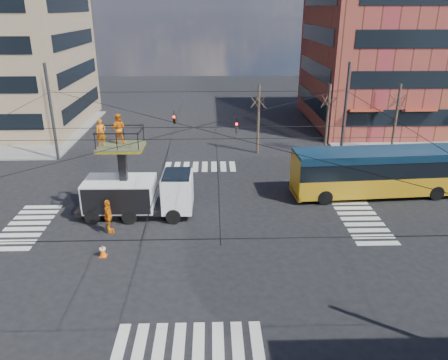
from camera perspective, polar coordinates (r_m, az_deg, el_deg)
ground at (r=26.21m, az=-3.61°, el=-5.73°), size 120.00×120.00×0.00m
sidewalk_ne at (r=50.04m, az=22.12°, el=6.21°), size 18.00×18.00×0.12m
crosswalks at (r=26.20m, az=-3.61°, el=-5.71°), size 22.40×22.40×0.02m
building_ne at (r=51.94m, az=22.96°, el=14.46°), size 20.06×16.06×14.00m
overhead_network at (r=24.92m, az=-3.98°, el=3.49°), size 24.24×24.24×8.00m
tree_a at (r=37.71m, az=4.57°, el=10.26°), size 2.00×2.00×6.00m
tree_b at (r=38.82m, az=13.55°, el=10.06°), size 2.00×2.00×6.00m
tree_c at (r=40.78m, az=21.84°, el=9.67°), size 2.00×2.00×6.00m
utility_truck at (r=26.92m, az=-11.21°, el=-0.53°), size 7.03×2.73×6.31m
city_bus at (r=31.25m, az=19.72°, el=1.07°), size 11.94×3.38×3.20m
traffic_cone at (r=23.65m, az=-15.58°, el=-8.87°), size 0.36×0.36×0.68m
worker_ground at (r=25.60m, az=-14.87°, el=-4.63°), size 0.81×1.27×2.02m
flagger at (r=29.49m, az=10.35°, el=-0.79°), size 0.93×1.34×1.90m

